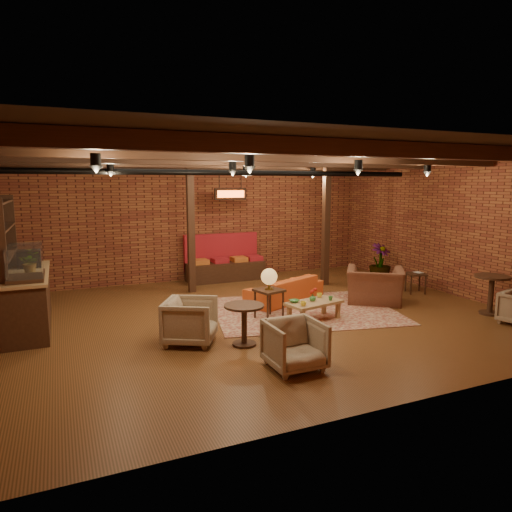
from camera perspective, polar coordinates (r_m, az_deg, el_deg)
name	(u,v)px	position (r m, az deg, el deg)	size (l,w,h in m)	color
floor	(257,317)	(9.11, 0.18, -7.64)	(10.00, 10.00, 0.00)	#432A10
ceiling	(258,152)	(8.74, 0.19, 12.88)	(10.00, 8.00, 0.02)	black
wall_back	(198,221)	(12.53, -7.21, 4.33)	(10.00, 0.02, 3.20)	maroon
wall_front	(400,274)	(5.41, 17.50, -2.20)	(10.00, 0.02, 3.20)	maroon
wall_right	(451,227)	(11.71, 23.23, 3.34)	(0.02, 8.00, 3.20)	maroon
ceiling_beams	(258,158)	(8.74, 0.19, 12.10)	(9.80, 6.40, 0.22)	black
ceiling_pipe	(228,173)	(10.21, -3.48, 10.35)	(0.12, 0.12, 9.60)	black
post_left	(191,226)	(11.03, -8.15, 3.67)	(0.16, 0.16, 3.20)	black
post_right	(326,224)	(11.86, 8.74, 4.03)	(0.16, 0.16, 3.20)	black
service_counter	(27,286)	(9.19, -26.76, -3.33)	(0.80, 2.50, 1.60)	black
plant_counter	(31,261)	(9.31, -26.27, -0.52)	(0.35, 0.39, 0.30)	#337F33
shelving_hutch	(0,264)	(9.25, -29.37, -0.93)	(0.52, 2.00, 2.40)	black
banquette	(225,262)	(12.43, -3.87, -0.77)	(2.10, 0.70, 1.00)	#A41B24
service_sign	(230,194)	(11.83, -3.22, 7.75)	(0.86, 0.06, 0.30)	#FF5D19
ceiling_spotlights	(258,170)	(8.73, 0.19, 10.65)	(6.40, 4.40, 0.28)	black
rug	(304,310)	(9.60, 6.04, -6.77)	(3.68, 2.81, 0.01)	maroon
sofa	(285,289)	(10.21, 3.59, -4.19)	(1.92, 0.75, 0.56)	#C74C1B
coffee_table	(313,303)	(8.87, 7.18, -5.90)	(1.19, 0.77, 0.63)	#A1714B
side_table_lamp	(269,281)	(8.81, 1.65, -3.09)	(0.59, 0.59, 1.00)	black
round_table_left	(244,318)	(7.47, -1.49, -7.73)	(0.65, 0.65, 0.68)	black
armchair_a	(190,319)	(7.65, -8.22, -7.78)	(0.80, 0.75, 0.82)	#BBB191
armchair_b	(295,343)	(6.60, 4.87, -10.74)	(0.75, 0.70, 0.77)	#BBB191
armchair_right	(375,280)	(10.39, 14.65, -2.87)	(1.20, 0.78, 1.05)	brown
side_table_book	(416,275)	(11.63, 19.35, -2.21)	(0.56, 0.56, 0.50)	black
round_table_right	(491,288)	(10.33, 27.35, -3.62)	(0.68, 0.68, 0.79)	black
plant_tall	(382,225)	(12.62, 15.43, 3.78)	(1.71, 1.71, 3.06)	#4C7F4C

